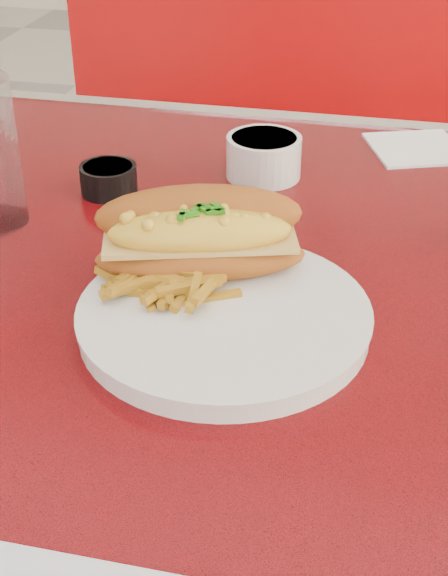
% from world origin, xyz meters
% --- Properties ---
extents(diner_table, '(1.23, 0.83, 0.77)m').
position_xyz_m(diner_table, '(0.00, 0.00, 0.61)').
color(diner_table, '#B60B12').
rests_on(diner_table, ground).
extents(booth_bench_far, '(1.20, 0.51, 0.90)m').
position_xyz_m(booth_bench_far, '(0.00, 0.81, 0.29)').
color(booth_bench_far, '#A70B0C').
rests_on(booth_bench_far, ground).
extents(dinner_plate, '(0.27, 0.27, 0.02)m').
position_xyz_m(dinner_plate, '(-0.02, -0.13, 0.78)').
color(dinner_plate, silver).
rests_on(dinner_plate, diner_table).
extents(mac_hoagie, '(0.21, 0.14, 0.09)m').
position_xyz_m(mac_hoagie, '(-0.05, -0.06, 0.82)').
color(mac_hoagie, '#9D5119').
rests_on(mac_hoagie, dinner_plate).
extents(fries_pile, '(0.10, 0.09, 0.03)m').
position_xyz_m(fries_pile, '(-0.07, -0.10, 0.80)').
color(fries_pile, '#BF8A20').
rests_on(fries_pile, dinner_plate).
extents(fork, '(0.03, 0.15, 0.00)m').
position_xyz_m(fork, '(-0.08, -0.10, 0.79)').
color(fork, silver).
rests_on(fork, dinner_plate).
extents(gravy_ramekin, '(0.11, 0.11, 0.05)m').
position_xyz_m(gravy_ramekin, '(-0.04, 0.19, 0.80)').
color(gravy_ramekin, silver).
rests_on(gravy_ramekin, diner_table).
extents(sauce_cup_left, '(0.09, 0.09, 0.03)m').
position_xyz_m(sauce_cup_left, '(-0.20, 0.11, 0.79)').
color(sauce_cup_left, black).
rests_on(sauce_cup_left, diner_table).
extents(paper_napkin, '(0.14, 0.14, 0.00)m').
position_xyz_m(paper_napkin, '(0.14, 0.32, 0.77)').
color(paper_napkin, white).
rests_on(paper_napkin, diner_table).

